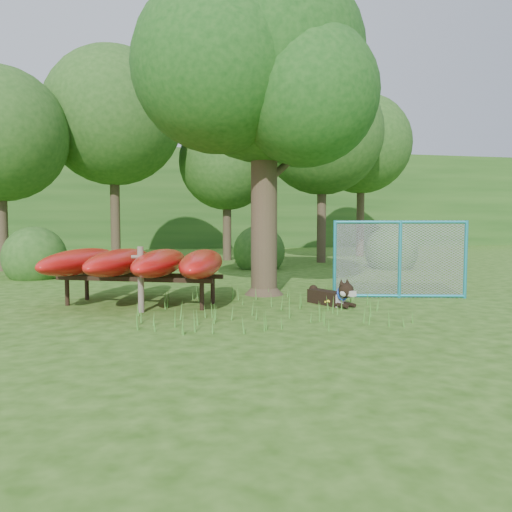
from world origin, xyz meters
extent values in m
plane|color=#244D0F|center=(0.00, 0.00, 0.00)|extent=(80.00, 80.00, 0.00)
cylinder|color=#392D1F|center=(0.77, 2.96, 2.30)|extent=(0.69, 0.69, 4.61)
cone|color=#392D1F|center=(0.77, 2.96, 0.23)|extent=(1.03, 1.03, 0.46)
sphere|color=#174814|center=(0.77, 2.96, 5.16)|extent=(4.42, 4.42, 4.42)
sphere|color=#174814|center=(1.93, 3.74, 4.61)|extent=(3.32, 3.32, 3.32)
sphere|color=#174814|center=(-0.35, 2.38, 4.79)|extent=(3.50, 3.50, 3.50)
sphere|color=#174814|center=(1.42, 1.96, 4.24)|extent=(2.95, 2.95, 2.95)
sphere|color=#174814|center=(0.04, 3.86, 5.53)|extent=(3.13, 3.13, 3.13)
cylinder|color=#392D1F|center=(1.31, 3.06, 2.95)|extent=(1.21, 0.80, 0.98)
cylinder|color=#392D1F|center=(0.28, 3.06, 3.32)|extent=(1.07, 0.50, 0.94)
cylinder|color=#64584B|center=(-1.92, 1.27, 0.60)|extent=(0.11, 0.11, 1.20)
cylinder|color=#64584B|center=(-1.92, 1.27, 1.01)|extent=(0.32, 0.07, 0.06)
cylinder|color=black|center=(-3.35, 2.33, 0.26)|extent=(0.11, 0.11, 0.53)
cylinder|color=black|center=(-0.82, 1.25, 0.26)|extent=(0.11, 0.11, 0.53)
cylinder|color=black|center=(-3.06, 3.01, 0.26)|extent=(0.11, 0.11, 0.53)
cylinder|color=black|center=(-0.53, 1.93, 0.26)|extent=(0.11, 0.11, 0.53)
cube|color=black|center=(-2.08, 1.79, 0.55)|extent=(2.95, 1.32, 0.08)
cube|color=black|center=(-1.79, 2.47, 0.55)|extent=(2.95, 1.32, 0.08)
ellipsoid|color=red|center=(-3.11, 2.63, 0.85)|extent=(1.74, 3.24, 0.51)
ellipsoid|color=red|center=(-2.33, 2.30, 0.85)|extent=(1.64, 3.25, 0.51)
ellipsoid|color=red|center=(-1.55, 1.97, 0.85)|extent=(1.54, 3.26, 0.51)
ellipsoid|color=red|center=(-0.77, 1.63, 0.85)|extent=(1.44, 3.26, 0.51)
cube|color=black|center=(1.67, 1.40, 0.14)|extent=(0.59, 0.85, 0.27)
cube|color=beige|center=(1.81, 1.09, 0.12)|extent=(0.29, 0.25, 0.25)
sphere|color=black|center=(1.89, 0.90, 0.34)|extent=(0.29, 0.29, 0.29)
cube|color=beige|center=(1.94, 0.78, 0.29)|extent=(0.17, 0.19, 0.10)
sphere|color=beige|center=(1.81, 0.85, 0.29)|extent=(0.14, 0.14, 0.14)
sphere|color=beige|center=(1.98, 0.92, 0.29)|extent=(0.14, 0.14, 0.14)
cone|color=black|center=(1.80, 0.91, 0.50)|extent=(0.12, 0.14, 0.14)
cone|color=black|center=(1.94, 0.98, 0.50)|extent=(0.15, 0.16, 0.14)
cylinder|color=black|center=(1.78, 0.89, 0.06)|extent=(0.21, 0.34, 0.08)
cylinder|color=black|center=(1.97, 0.97, 0.06)|extent=(0.21, 0.34, 0.08)
sphere|color=black|center=(1.55, 1.82, 0.25)|extent=(0.18, 0.18, 0.18)
torus|color=blue|center=(1.85, 0.99, 0.27)|extent=(0.29, 0.19, 0.29)
cylinder|color=teal|center=(2.15, 2.18, 0.84)|extent=(0.09, 0.09, 1.67)
cylinder|color=teal|center=(3.50, 1.84, 0.84)|extent=(0.09, 0.09, 1.67)
cylinder|color=teal|center=(4.85, 1.49, 0.84)|extent=(0.09, 0.09, 1.67)
cylinder|color=teal|center=(3.50, 1.84, 1.63)|extent=(2.72, 0.75, 0.07)
cylinder|color=teal|center=(3.50, 1.84, 0.05)|extent=(2.72, 0.75, 0.07)
plane|color=gray|center=(3.50, 1.84, 0.84)|extent=(2.70, 0.69, 2.79)
cylinder|color=#45852B|center=(1.43, 0.65, 0.09)|extent=(0.02, 0.02, 0.18)
sphere|color=#FFF328|center=(1.43, 0.65, 0.18)|extent=(0.03, 0.03, 0.03)
sphere|color=#FFF328|center=(1.45, 0.68, 0.19)|extent=(0.03, 0.03, 0.03)
sphere|color=#FFF328|center=(1.39, 0.67, 0.17)|extent=(0.03, 0.03, 0.03)
sphere|color=#FFF328|center=(1.45, 0.63, 0.18)|extent=(0.03, 0.03, 0.03)
sphere|color=#FFF328|center=(1.42, 0.63, 0.19)|extent=(0.03, 0.03, 0.03)
cylinder|color=#392D1F|center=(-6.50, 10.00, 2.10)|extent=(0.36, 0.36, 4.20)
cylinder|color=#392D1F|center=(-3.00, 12.00, 2.62)|extent=(0.36, 0.36, 5.25)
sphere|color=#234E19|center=(-3.00, 12.00, 5.62)|extent=(5.20, 5.20, 5.20)
cylinder|color=#392D1F|center=(1.50, 13.00, 1.92)|extent=(0.36, 0.36, 3.85)
sphere|color=#234E19|center=(1.50, 13.00, 4.12)|extent=(4.00, 4.00, 4.00)
cylinder|color=#392D1F|center=(5.00, 11.00, 2.38)|extent=(0.36, 0.36, 4.76)
sphere|color=#234E19|center=(5.00, 11.00, 5.10)|extent=(4.80, 4.80, 4.80)
cylinder|color=#392D1F|center=(8.00, 14.00, 2.45)|extent=(0.36, 0.36, 4.90)
sphere|color=#234E19|center=(8.00, 14.00, 5.25)|extent=(4.60, 4.60, 4.60)
sphere|color=#234E19|center=(-5.00, 7.50, 0.00)|extent=(1.80, 1.80, 1.80)
sphere|color=#234E19|center=(6.50, 8.00, 0.00)|extent=(1.80, 1.80, 1.80)
sphere|color=#234E19|center=(2.00, 9.00, 0.00)|extent=(1.80, 1.80, 1.80)
cube|color=#234E19|center=(0.00, 28.00, 3.00)|extent=(80.00, 12.00, 6.00)
camera|label=1|loc=(-1.78, -7.93, 1.65)|focal=35.00mm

